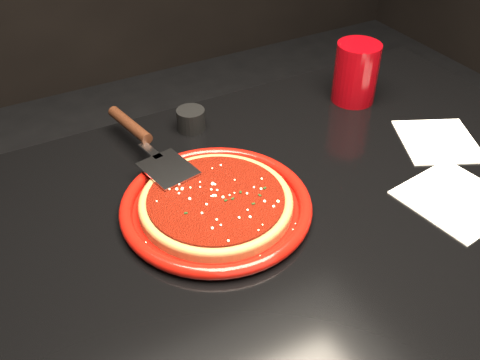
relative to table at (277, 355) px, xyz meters
The scene contains 12 objects.
table is the anchor object (origin of this frame).
plate 0.40m from the table, 143.18° to the left, with size 0.31×0.31×0.02m, color maroon.
pizza_crust 0.41m from the table, 143.18° to the left, with size 0.25×0.25×0.01m, color brown.
pizza_crust_rim 0.41m from the table, 143.18° to the left, with size 0.25×0.25×0.02m, color brown.
pizza_sauce 0.42m from the table, 143.18° to the left, with size 0.22×0.22×0.01m, color #611007.
parmesan_dusting 0.42m from the table, 143.18° to the left, with size 0.21×0.21×0.01m, color #FEF5C3, non-canonical shape.
basil_flecks 0.42m from the table, 143.18° to the left, with size 0.19×0.19×0.00m, color black, non-canonical shape.
pizza_server 0.50m from the table, 118.71° to the left, with size 0.09×0.31×0.02m, color silver, non-canonical shape.
cup 0.60m from the table, 37.77° to the left, with size 0.09×0.09×0.13m, color #890409.
napkin_a 0.47m from the table, 19.61° to the right, with size 0.16×0.16×0.00m, color white.
napkin_b 0.53m from the table, ahead, with size 0.14×0.15×0.00m, color white.
ramekin 0.50m from the table, 94.77° to the left, with size 0.06×0.06×0.04m, color black.
Camera 1 is at (-0.37, -0.52, 1.32)m, focal length 40.00 mm.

